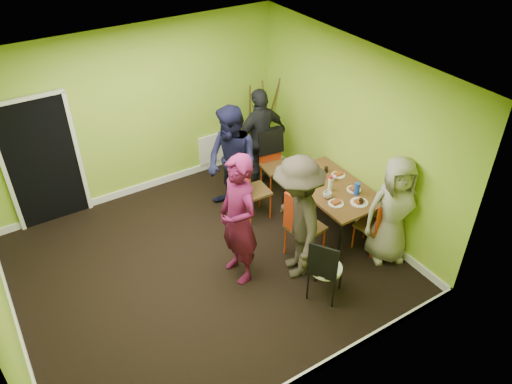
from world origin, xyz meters
TOP-DOWN VIEW (x-y plane):
  - ground at (0.00, 0.00)m, footprint 5.00×5.00m
  - room_walls at (-0.02, 0.04)m, footprint 5.04×4.54m
  - dining_table at (2.03, -0.25)m, footprint 0.90×1.50m
  - chair_left_far at (1.12, 0.60)m, footprint 0.45×0.44m
  - chair_left_near at (1.22, -0.58)m, footprint 0.51×0.51m
  - chair_back_end at (1.88, 1.17)m, footprint 0.49×0.56m
  - chair_front_end at (2.22, -1.02)m, footprint 0.45×0.45m
  - chair_bentwood at (1.02, -1.37)m, footprint 0.53×0.52m
  - easel at (2.20, 1.95)m, footprint 0.65×0.61m
  - plate_near_left at (1.74, 0.17)m, footprint 0.24×0.24m
  - plate_near_right at (1.80, -0.61)m, footprint 0.22×0.22m
  - plate_far_back at (2.00, 0.25)m, footprint 0.27×0.27m
  - plate_far_front at (2.09, -0.76)m, footprint 0.25×0.25m
  - plate_wall_back at (2.30, -0.06)m, footprint 0.21×0.21m
  - plate_wall_front at (2.24, -0.48)m, footprint 0.21×0.21m
  - thermos at (1.92, -0.31)m, footprint 0.06×0.06m
  - blue_bottle at (2.20, -0.58)m, footprint 0.08×0.08m
  - orange_bottle at (2.04, -0.01)m, footprint 0.04×0.04m
  - glass_mid at (1.81, 0.03)m, footprint 0.07×0.07m
  - glass_back at (2.19, 0.11)m, footprint 0.06×0.06m
  - glass_front at (2.09, -0.80)m, footprint 0.06×0.06m
  - cup_a at (1.79, -0.43)m, footprint 0.13×0.13m
  - cup_b at (2.13, -0.13)m, footprint 0.09×0.09m
  - person_standing at (0.33, -0.41)m, footprint 0.49×0.71m
  - person_left_far at (0.96, 0.86)m, footprint 0.87×1.02m
  - person_left_near at (1.01, -0.76)m, footprint 1.05×1.34m
  - person_back_end at (1.80, 1.38)m, footprint 1.05×0.51m
  - person_front_end at (2.30, -1.21)m, footprint 0.94×0.81m

SIDE VIEW (x-z plane):
  - ground at x=0.00m, z-range 0.00..0.00m
  - chair_front_end at x=2.22m, z-range 0.06..0.95m
  - chair_bentwood at x=1.02m, z-range 0.05..1.03m
  - chair_left_far at x=1.12m, z-range 0.06..1.07m
  - chair_left_near at x=1.22m, z-range 0.07..1.16m
  - dining_table at x=2.03m, z-range 0.32..1.07m
  - chair_back_end at x=1.88m, z-range 0.22..1.29m
  - plate_near_left at x=1.74m, z-range 0.75..0.76m
  - plate_near_right at x=1.80m, z-range 0.75..0.76m
  - plate_far_back at x=2.00m, z-range 0.75..0.76m
  - plate_far_front at x=2.09m, z-range 0.75..0.76m
  - plate_wall_back at x=2.30m, z-range 0.75..0.76m
  - plate_wall_front at x=2.24m, z-range 0.75..0.76m
  - orange_bottle at x=2.04m, z-range 0.75..0.83m
  - cup_b at x=2.13m, z-range 0.75..0.84m
  - glass_mid at x=1.81m, z-range 0.75..0.84m
  - glass_front at x=2.09m, z-range 0.75..0.84m
  - glass_back at x=2.19m, z-range 0.75..0.84m
  - easel at x=2.20m, z-range -0.01..1.61m
  - cup_a at x=1.79m, z-range 0.75..0.85m
  - person_front_end at x=2.30m, z-range 0.00..1.64m
  - blue_bottle at x=2.20m, z-range 0.75..0.94m
  - thermos at x=1.92m, z-range 0.75..0.98m
  - person_back_end at x=1.80m, z-range 0.00..1.74m
  - person_left_near at x=1.01m, z-range 0.00..1.82m
  - person_left_far at x=0.96m, z-range 0.00..1.84m
  - person_standing at x=0.33m, z-range 0.00..1.88m
  - room_walls at x=-0.02m, z-range -0.42..2.40m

